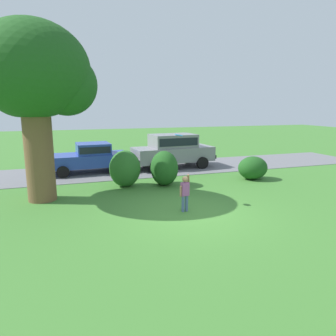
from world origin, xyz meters
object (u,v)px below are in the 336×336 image
at_px(child_thrower, 185,191).
at_px(frisbee, 179,135).
at_px(parked_sedan, 89,157).
at_px(oak_tree_large, 35,78).
at_px(parked_suv, 173,149).

height_order(child_thrower, frisbee, frisbee).
bearing_deg(parked_sedan, oak_tree_large, -115.12).
distance_m(parked_suv, child_thrower, 7.53).
height_order(parked_sedan, frisbee, frisbee).
xyz_separation_m(oak_tree_large, child_thrower, (4.52, -3.08, -3.72)).
height_order(oak_tree_large, child_thrower, oak_tree_large).
relative_size(child_thrower, frisbee, 4.51).
bearing_deg(oak_tree_large, parked_sedan, 64.88).
bearing_deg(child_thrower, frisbee, 84.19).
relative_size(parked_sedan, frisbee, 15.66).
bearing_deg(frisbee, parked_suv, 72.19).
xyz_separation_m(oak_tree_large, parked_sedan, (2.05, 4.37, -3.59)).
height_order(parked_suv, child_thrower, parked_suv).
relative_size(parked_suv, child_thrower, 3.75).
height_order(oak_tree_large, parked_suv, oak_tree_large).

